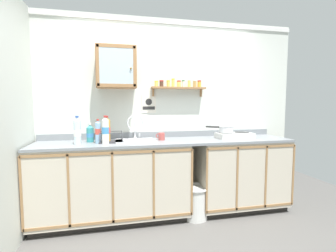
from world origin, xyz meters
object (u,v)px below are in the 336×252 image
Objects in this scene: hot_plate_stove at (235,135)px; bottle_water_blue_2 at (98,132)px; bottle_water_clear_1 at (77,131)px; saucepan at (226,129)px; trash_bin at (195,202)px; bottle_juice_amber_3 at (107,130)px; wall_cabinet at (116,68)px; dish_rack at (110,140)px; mug at (161,136)px; sink at (136,141)px; bottle_opaque_white_4 at (105,131)px; warning_sign at (149,104)px; bottle_detergent_teal_0 at (90,134)px.

hot_plate_stove is 1.66× the size of bottle_water_blue_2.
bottle_water_clear_1 is at bearing -177.60° from hot_plate_stove.
trash_bin is at bearing -158.80° from saucepan.
bottle_water_clear_1 reaches higher than bottle_juice_amber_3.
dish_rack is at bearing -122.73° from wall_cabinet.
mug is at bearing 150.85° from trash_bin.
hot_plate_stove is 1.76m from wall_cabinet.
wall_cabinet reaches higher than bottle_water_blue_2.
sink and bottle_water_clear_1 have the same top height.
saucepan is at bearing -0.95° from bottle_juice_amber_3.
bottle_opaque_white_4 is 0.71m from mug.
bottle_juice_amber_3 is 0.77m from wall_cabinet.
dish_rack is 1.21× the size of warning_sign.
warning_sign is at bearing 163.83° from saucepan.
bottle_opaque_white_4 reaches higher than trash_bin.
dish_rack is at bearing -150.73° from warning_sign.
bottle_water_blue_2 is at bearing -49.82° from bottle_detergent_teal_0.
wall_cabinet is (0.12, 0.11, 0.75)m from bottle_juice_amber_3.
bottle_opaque_white_4 is (-0.36, -0.16, 0.16)m from sink.
trash_bin is (0.71, -0.22, -0.75)m from sink.
bottle_detergent_teal_0 is 0.21m from bottle_juice_amber_3.
hot_plate_stove is at bearing -2.43° from bottle_detergent_teal_0.
sink reaches higher than bottle_juice_amber_3.
saucepan is 1.16× the size of bottle_water_blue_2.
wall_cabinet is (0.22, 0.20, 0.77)m from bottle_water_blue_2.
dish_rack is (0.36, 0.10, -0.12)m from bottle_water_clear_1.
bottle_water_blue_2 is (-1.75, -0.04, 0.10)m from hot_plate_stove.
hot_plate_stove reaches higher than trash_bin.
bottle_water_blue_2 is at bearing -138.54° from wall_cabinet.
dish_rack is at bearing -174.49° from sink.
warning_sign is (0.74, 0.23, 0.35)m from bottle_detergent_teal_0.
warning_sign is at bearing 164.41° from hot_plate_stove.
mug is at bearing 0.39° from bottle_juice_amber_3.
saucepan is at bearing -0.00° from dish_rack.
saucepan is 1.50m from dish_rack.
saucepan is 1.61m from wall_cabinet.
bottle_juice_amber_3 reaches higher than dish_rack.
bottle_detergent_teal_0 is at bearing -165.60° from wall_cabinet.
warning_sign reaches higher than bottle_detergent_teal_0.
wall_cabinet is (-0.22, 0.11, 0.91)m from sink.
bottle_opaque_white_4 reaches higher than bottle_water_clear_1.
mug is 0.46× the size of warning_sign.
warning_sign reaches higher than bottle_juice_amber_3.
warning_sign is 0.57× the size of trash_bin.
sink reaches higher than bottle_water_blue_2.
hot_plate_stove is at bearing 3.59° from bottle_opaque_white_4.
bottle_juice_amber_3 is 0.15m from bottle_opaque_white_4.
bottle_water_clear_1 is 0.31m from bottle_opaque_white_4.
bottle_water_clear_1 is at bearing -163.63° from dish_rack.
bottle_water_clear_1 is 0.35m from bottle_juice_amber_3.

